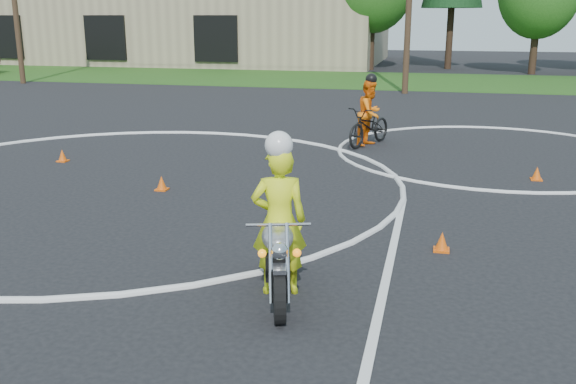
# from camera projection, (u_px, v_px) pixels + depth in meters

# --- Properties ---
(ground) EXTENTS (120.00, 120.00, 0.00)m
(ground) POSITION_uv_depth(u_px,v_px,m) (40.00, 225.00, 11.02)
(ground) COLOR black
(ground) RESTS_ON ground
(grass_strip) EXTENTS (120.00, 10.00, 0.02)m
(grass_strip) POSITION_uv_depth(u_px,v_px,m) (322.00, 79.00, 36.35)
(grass_strip) COLOR #1E4714
(grass_strip) RESTS_ON ground
(course_markings) EXTENTS (19.05, 19.05, 0.12)m
(course_markings) POSITION_uv_depth(u_px,v_px,m) (237.00, 173.00, 14.62)
(course_markings) COLOR silver
(course_markings) RESTS_ON ground
(primary_motorcycle) EXTENTS (0.87, 2.13, 1.15)m
(primary_motorcycle) POSITION_uv_depth(u_px,v_px,m) (278.00, 255.00, 8.08)
(primary_motorcycle) COLOR black
(primary_motorcycle) RESTS_ON ground
(rider_primary_grp) EXTENTS (0.80, 0.64, 2.13)m
(rider_primary_grp) POSITION_uv_depth(u_px,v_px,m) (279.00, 217.00, 8.09)
(rider_primary_grp) COLOR #DFEF19
(rider_primary_grp) RESTS_ON ground
(rider_second_grp) EXTENTS (1.47, 2.17, 1.97)m
(rider_second_grp) POSITION_uv_depth(u_px,v_px,m) (370.00, 120.00, 17.62)
(rider_second_grp) COLOR black
(rider_second_grp) RESTS_ON ground
(traffic_cones) EXTENTS (17.28, 10.11, 0.30)m
(traffic_cones) POSITION_uv_depth(u_px,v_px,m) (392.00, 185.00, 13.07)
(traffic_cones) COLOR #E4550C
(traffic_cones) RESTS_ON ground
(warehouse) EXTENTS (41.00, 17.00, 8.30)m
(warehouse) POSITION_uv_depth(u_px,v_px,m) (131.00, 7.00, 51.41)
(warehouse) COLOR tan
(warehouse) RESTS_ON ground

